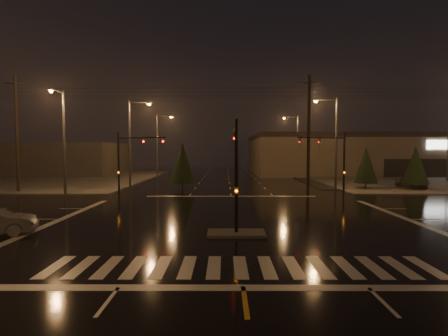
% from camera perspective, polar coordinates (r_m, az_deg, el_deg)
% --- Properties ---
extents(ground, '(140.00, 140.00, 0.00)m').
position_cam_1_polar(ground, '(22.38, 1.67, -8.38)').
color(ground, black).
rests_on(ground, ground).
extents(sidewalk_ne, '(36.00, 36.00, 0.12)m').
position_cam_1_polar(sidewalk_ne, '(60.43, 30.58, -1.55)').
color(sidewalk_ne, '#4E4C46').
rests_on(sidewalk_ne, ground).
extents(sidewalk_nw, '(36.00, 36.00, 0.12)m').
position_cam_1_polar(sidewalk_nw, '(59.84, -29.29, -1.56)').
color(sidewalk_nw, '#4E4C46').
rests_on(sidewalk_nw, ground).
extents(median_island, '(3.00, 1.60, 0.15)m').
position_cam_1_polar(median_island, '(18.46, 2.01, -10.60)').
color(median_island, '#4E4C46').
rests_on(median_island, ground).
extents(crosswalk, '(15.00, 2.60, 0.01)m').
position_cam_1_polar(crosswalk, '(13.68, 2.71, -15.81)').
color(crosswalk, beige).
rests_on(crosswalk, ground).
extents(stop_bar_near, '(16.00, 0.50, 0.01)m').
position_cam_1_polar(stop_bar_near, '(11.80, 3.17, -18.94)').
color(stop_bar_near, beige).
rests_on(stop_bar_near, ground).
extents(stop_bar_far, '(16.00, 0.50, 0.01)m').
position_cam_1_polar(stop_bar_far, '(33.23, 1.17, -4.62)').
color(stop_bar_far, beige).
rests_on(stop_bar_far, ground).
extents(retail_building, '(60.20, 28.30, 7.20)m').
position_cam_1_polar(retail_building, '(76.68, 27.83, 2.22)').
color(retail_building, brown).
rests_on(retail_building, ground).
extents(commercial_block, '(30.00, 18.00, 5.60)m').
position_cam_1_polar(commercial_block, '(72.62, -28.14, 1.37)').
color(commercial_block, '#3B3634').
rests_on(commercial_block, ground).
extents(signal_mast_median, '(0.25, 4.59, 6.00)m').
position_cam_1_polar(signal_mast_median, '(18.88, 1.94, 0.99)').
color(signal_mast_median, black).
rests_on(signal_mast_median, ground).
extents(signal_mast_ne, '(4.84, 1.86, 6.00)m').
position_cam_1_polar(signal_mast_ne, '(33.62, 17.62, 1.80)').
color(signal_mast_ne, black).
rests_on(signal_mast_ne, ground).
extents(signal_mast_nw, '(4.84, 1.86, 6.00)m').
position_cam_1_polar(signal_mast_nw, '(33.29, -15.38, 1.82)').
color(signal_mast_nw, black).
rests_on(signal_mast_nw, ground).
extents(streetlight_1, '(2.77, 0.32, 10.00)m').
position_cam_1_polar(streetlight_1, '(41.34, -14.75, 4.83)').
color(streetlight_1, '#38383A').
rests_on(streetlight_1, ground).
extents(streetlight_2, '(2.77, 0.32, 10.00)m').
position_cam_1_polar(streetlight_2, '(56.95, -10.60, 4.35)').
color(streetlight_2, '#38383A').
rests_on(streetlight_2, ground).
extents(streetlight_3, '(2.77, 0.32, 10.00)m').
position_cam_1_polar(streetlight_3, '(39.74, 17.45, 4.86)').
color(streetlight_3, '#38383A').
rests_on(streetlight_3, ground).
extents(streetlight_4, '(2.77, 0.32, 10.00)m').
position_cam_1_polar(streetlight_4, '(59.13, 11.67, 4.28)').
color(streetlight_4, '#38383A').
rests_on(streetlight_4, ground).
extents(streetlight_5, '(0.32, 2.77, 10.00)m').
position_cam_1_polar(streetlight_5, '(36.56, -24.88, 4.90)').
color(streetlight_5, '#38383A').
rests_on(streetlight_5, ground).
extents(utility_pole_0, '(2.20, 0.32, 12.00)m').
position_cam_1_polar(utility_pole_0, '(41.87, -30.73, 4.93)').
color(utility_pole_0, black).
rests_on(utility_pole_0, ground).
extents(utility_pole_1, '(2.20, 0.32, 12.00)m').
position_cam_1_polar(utility_pole_1, '(36.99, 13.65, 5.58)').
color(utility_pole_1, black).
rests_on(utility_pole_1, ground).
extents(conifer_0, '(2.57, 2.57, 4.72)m').
position_cam_1_polar(conifer_0, '(42.19, 22.15, 0.46)').
color(conifer_0, black).
rests_on(conifer_0, ground).
extents(conifer_1, '(2.66, 2.66, 4.86)m').
position_cam_1_polar(conifer_1, '(43.09, 28.78, 0.45)').
color(conifer_1, black).
rests_on(conifer_1, ground).
extents(conifer_3, '(2.90, 2.90, 5.23)m').
position_cam_1_polar(conifer_3, '(38.88, -6.81, 0.84)').
color(conifer_3, black).
rests_on(conifer_3, ground).
extents(car_parked, '(2.34, 4.07, 1.30)m').
position_cam_1_polar(car_parked, '(44.98, 28.19, -2.15)').
color(car_parked, black).
rests_on(car_parked, ground).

